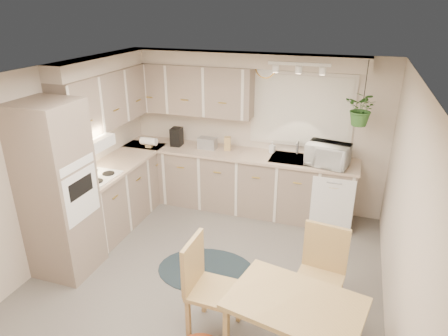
{
  "coord_description": "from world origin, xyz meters",
  "views": [
    {
      "loc": [
        1.44,
        -3.68,
        3.06
      ],
      "look_at": [
        0.03,
        0.55,
        1.2
      ],
      "focal_mm": 32.0,
      "sensor_mm": 36.0,
      "label": 1
    }
  ],
  "objects": [
    {
      "name": "soffit_left",
      "position": [
        -1.85,
        1.0,
        2.3
      ],
      "size": [
        0.3,
        2.0,
        0.2
      ],
      "primitive_type": "cube",
      "color": "beige",
      "rests_on": "wall_left"
    },
    {
      "name": "window_blinds",
      "position": [
        0.7,
        2.07,
        1.6
      ],
      "size": [
        1.4,
        0.02,
        1.0
      ],
      "primitive_type": "cube",
      "color": "white",
      "rests_on": "wall_back"
    },
    {
      "name": "upper_cab_back",
      "position": [
        -1.0,
        1.93,
        1.83
      ],
      "size": [
        2.0,
        0.35,
        0.75
      ],
      "primitive_type": "cube",
      "color": "gray",
      "rests_on": "wall_back"
    },
    {
      "name": "dining_table",
      "position": [
        1.17,
        -0.93,
        0.35
      ],
      "size": [
        1.25,
        0.96,
        0.71
      ],
      "primitive_type": "cube",
      "rotation": [
        0.0,
        0.0,
        -0.2
      ],
      "color": "tan",
      "rests_on": "floor"
    },
    {
      "name": "microwave",
      "position": [
        1.16,
        1.7,
        1.13
      ],
      "size": [
        0.62,
        0.42,
        0.39
      ],
      "primitive_type": "imported",
      "rotation": [
        0.0,
        0.0,
        -0.2
      ],
      "color": "white",
      "rests_on": "counter_back"
    },
    {
      "name": "base_cab_left",
      "position": [
        -1.7,
        0.88,
        0.45
      ],
      "size": [
        0.6,
        1.85,
        0.9
      ],
      "primitive_type": "cube",
      "color": "gray",
      "rests_on": "floor"
    },
    {
      "name": "hanging_plant",
      "position": [
        1.53,
        1.7,
        1.73
      ],
      "size": [
        0.56,
        0.58,
        0.36
      ],
      "primitive_type": "imported",
      "rotation": [
        0.0,
        0.0,
        -0.42
      ],
      "color": "#326428",
      "rests_on": "ceiling"
    },
    {
      "name": "sink",
      "position": [
        0.7,
        1.8,
        0.9
      ],
      "size": [
        0.7,
        0.48,
        0.1
      ],
      "primitive_type": "cube",
      "color": "#9B9DA2",
      "rests_on": "counter_back"
    },
    {
      "name": "wall_right",
      "position": [
        2.0,
        0.0,
        1.2
      ],
      "size": [
        0.04,
        4.2,
        2.4
      ],
      "primitive_type": "cube",
      "color": "beige",
      "rests_on": "floor"
    },
    {
      "name": "wall_clock",
      "position": [
        0.15,
        2.07,
        2.18
      ],
      "size": [
        0.3,
        0.03,
        0.3
      ],
      "primitive_type": "cylinder",
      "rotation": [
        1.57,
        0.0,
        0.0
      ],
      "color": "#E5AE51",
      "rests_on": "wall_back"
    },
    {
      "name": "upper_cab_left",
      "position": [
        -1.82,
        1.0,
        1.83
      ],
      "size": [
        0.35,
        2.0,
        0.75
      ],
      "primitive_type": "cube",
      "color": "gray",
      "rests_on": "wall_left"
    },
    {
      "name": "wall_oven_face",
      "position": [
        -1.35,
        -0.38,
        1.05
      ],
      "size": [
        0.02,
        0.56,
        0.58
      ],
      "primitive_type": "cube",
      "color": "white",
      "rests_on": "oven_stack"
    },
    {
      "name": "toaster",
      "position": [
        -0.67,
        1.82,
        1.03
      ],
      "size": [
        0.28,
        0.16,
        0.17
      ],
      "primitive_type": "cube",
      "rotation": [
        0.0,
        0.0,
        -0.01
      ],
      "color": "#9B9DA2",
      "rests_on": "counter_back"
    },
    {
      "name": "track_light_bar",
      "position": [
        0.7,
        1.55,
        2.33
      ],
      "size": [
        0.8,
        0.04,
        0.04
      ],
      "primitive_type": "cube",
      "color": "white",
      "rests_on": "ceiling"
    },
    {
      "name": "ceiling",
      "position": [
        0.0,
        0.0,
        2.4
      ],
      "size": [
        4.2,
        4.2,
        0.0
      ],
      "primitive_type": "plane",
      "color": "white",
      "rests_on": "wall_back"
    },
    {
      "name": "range_hood",
      "position": [
        -1.7,
        0.3,
        1.4
      ],
      "size": [
        0.4,
        0.6,
        0.14
      ],
      "primitive_type": "cube",
      "color": "white",
      "rests_on": "upper_cab_left"
    },
    {
      "name": "counter_left",
      "position": [
        -1.69,
        0.88,
        0.92
      ],
      "size": [
        0.64,
        1.89,
        0.04
      ],
      "primitive_type": "cube",
      "color": "#CDB296",
      "rests_on": "base_cab_left"
    },
    {
      "name": "cooktop",
      "position": [
        -1.68,
        0.3,
        0.94
      ],
      "size": [
        0.52,
        0.58,
        0.02
      ],
      "primitive_type": "cube",
      "color": "white",
      "rests_on": "counter_left"
    },
    {
      "name": "chair_back",
      "position": [
        1.31,
        -0.31,
        0.51
      ],
      "size": [
        0.53,
        0.53,
        1.01
      ],
      "primitive_type": "cube",
      "rotation": [
        0.0,
        0.0,
        3.01
      ],
      "color": "tan",
      "rests_on": "floor"
    },
    {
      "name": "dishwasher_front",
      "position": [
        1.3,
        1.49,
        0.42
      ],
      "size": [
        0.58,
        0.02,
        0.83
      ],
      "primitive_type": "cube",
      "color": "white",
      "rests_on": "base_cab_back"
    },
    {
      "name": "wall_back",
      "position": [
        0.0,
        2.1,
        1.2
      ],
      "size": [
        4.0,
        0.04,
        2.4
      ],
      "primitive_type": "cube",
      "color": "beige",
      "rests_on": "floor"
    },
    {
      "name": "wall_left",
      "position": [
        -2.0,
        0.0,
        1.2
      ],
      "size": [
        0.04,
        4.2,
        2.4
      ],
      "primitive_type": "cube",
      "color": "beige",
      "rests_on": "floor"
    },
    {
      "name": "base_cab_back",
      "position": [
        -0.2,
        1.8,
        0.45
      ],
      "size": [
        3.6,
        0.6,
        0.9
      ],
      "primitive_type": "cube",
      "color": "gray",
      "rests_on": "floor"
    },
    {
      "name": "wall_front",
      "position": [
        0.0,
        -2.1,
        1.2
      ],
      "size": [
        4.0,
        0.04,
        2.4
      ],
      "primitive_type": "cube",
      "color": "beige",
      "rests_on": "floor"
    },
    {
      "name": "counter_back",
      "position": [
        -0.2,
        1.79,
        0.92
      ],
      "size": [
        3.64,
        0.64,
        0.04
      ],
      "primitive_type": "cube",
      "color": "#CDB296",
      "rests_on": "base_cab_back"
    },
    {
      "name": "coffee_maker",
      "position": [
        -1.19,
        1.8,
        1.08
      ],
      "size": [
        0.17,
        0.21,
        0.29
      ],
      "primitive_type": "cube",
      "rotation": [
        0.0,
        0.0,
        0.06
      ],
      "color": "black",
      "rests_on": "counter_back"
    },
    {
      "name": "knife_block",
      "position": [
        -0.35,
        1.85,
        1.05
      ],
      "size": [
        0.12,
        0.12,
        0.21
      ],
      "primitive_type": "cube",
      "rotation": [
        0.0,
        0.0,
        0.24
      ],
      "color": "tan",
      "rests_on": "counter_back"
    },
    {
      "name": "soffit_back",
      "position": [
        -0.2,
        1.95,
        2.3
      ],
      "size": [
        3.6,
        0.3,
        0.2
      ],
      "primitive_type": "cube",
      "color": "beige",
      "rests_on": "wall_back"
    },
    {
      "name": "soap_bottle",
      "position": [
        0.33,
        1.95,
        0.98
      ],
      "size": [
        0.11,
        0.19,
        0.08
      ],
      "primitive_type": "imported",
      "rotation": [
        0.0,
        0.0,
        -0.2
      ],
      "color": "white",
      "rests_on": "counter_back"
    },
    {
      "name": "floor",
      "position": [
        0.0,
        0.0,
        0.0
      ],
      "size": [
        4.2,
        4.2,
        0.0
      ],
      "primitive_type": "plane",
      "color": "#635D57",
      "rests_on": "ground"
    },
    {
      "name": "braided_rug",
      "position": [
        -0.06,
        0.1,
        0.01
      ],
      "size": [
        1.33,
        1.08,
        0.01
      ],
      "primitive_type": "ellipsoid",
      "rotation": [
        0.0,
        0.0,
        0.17
      ],
      "color": "black",
      "rests_on": "floor"
    },
    {
      "name": "oven_stack",
      "position": [
        -1.68,
        -0.38,
        1.05
      ],
      "size": [
        0.65,
        0.65,
        2.1
      ],
      "primitive_type": "cube",
      "color": "gray",
      "rests_on": "floor"
    },
    {
      "name": "window_frame",
      "position": [
        0.7,
        2.08,
        1.6
      ],
      "size": [
        1.5,
        0.02,
        1.1
      ],
      "primitive_type": "cube",
      "color": "beige",
      "rests_on": "wall_back"
    },
    {
      "name": "chair_left",
      "position": [
        0.36,
        -0.76,
        0.5
      ],
      "size": [
        0.48,
        0.48,
        1.01
      ],
      "primitive_type": "cube",
      "rotation": [
        0.0,
        0.0,
        -1.6
      ],
      "color": "tan",
      "rests_on": "floor"
    }
  ]
}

